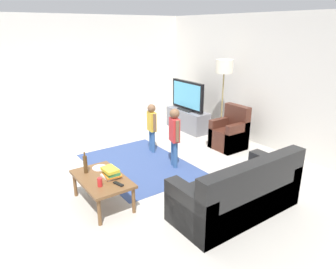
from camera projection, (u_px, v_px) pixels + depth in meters
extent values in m
plane|color=#B2ADA3|center=(139.00, 177.00, 5.28)|extent=(7.80, 7.80, 0.00)
cube|color=silver|center=(262.00, 81.00, 6.47)|extent=(6.00, 0.12, 2.70)
cube|color=silver|center=(72.00, 76.00, 7.14)|extent=(0.12, 6.00, 2.70)
cube|color=#33477A|center=(139.00, 164.00, 5.76)|extent=(2.20, 1.60, 0.01)
cube|color=slate|center=(188.00, 120.00, 7.65)|extent=(1.20, 0.44, 0.50)
cube|color=black|center=(186.00, 126.00, 7.67)|extent=(1.10, 0.32, 0.03)
cube|color=black|center=(187.00, 109.00, 7.55)|extent=(0.44, 0.28, 0.03)
cube|color=black|center=(188.00, 95.00, 7.44)|extent=(1.10, 0.07, 0.68)
cube|color=#59B2D8|center=(186.00, 95.00, 7.42)|extent=(1.00, 0.01, 0.58)
cube|color=black|center=(235.00, 198.00, 4.23)|extent=(0.80, 1.80, 0.42)
cube|color=black|center=(253.00, 193.00, 3.93)|extent=(0.20, 1.80, 0.86)
cube|color=black|center=(189.00, 211.00, 3.77)|extent=(0.80, 0.20, 0.60)
cube|color=black|center=(272.00, 177.00, 4.64)|extent=(0.80, 0.20, 0.60)
cube|color=#B22823|center=(272.00, 169.00, 4.30)|extent=(0.10, 0.32, 0.32)
cube|color=#472319|center=(228.00, 139.00, 6.46)|extent=(0.60, 0.60, 0.42)
cube|color=#472319|center=(236.00, 126.00, 6.50)|extent=(0.60, 0.16, 0.90)
cube|color=#472319|center=(220.00, 132.00, 6.62)|extent=(0.12, 0.60, 0.60)
cube|color=#472319|center=(237.00, 138.00, 6.25)|extent=(0.12, 0.60, 0.60)
cylinder|color=#262626|center=(220.00, 139.00, 7.04)|extent=(0.28, 0.28, 0.02)
cylinder|color=#99844C|center=(222.00, 107.00, 6.79)|extent=(0.03, 0.03, 1.50)
cylinder|color=silver|center=(224.00, 66.00, 6.50)|extent=(0.36, 0.36, 0.28)
cylinder|color=#33598C|center=(151.00, 140.00, 6.34)|extent=(0.07, 0.07, 0.45)
cylinder|color=#33598C|center=(153.00, 142.00, 6.25)|extent=(0.07, 0.07, 0.45)
cube|color=gold|center=(152.00, 122.00, 6.16)|extent=(0.23, 0.14, 0.39)
sphere|color=brown|center=(151.00, 108.00, 6.07)|extent=(0.16, 0.16, 0.16)
cylinder|color=brown|center=(149.00, 119.00, 6.26)|extent=(0.06, 0.06, 0.35)
cylinder|color=brown|center=(155.00, 122.00, 6.03)|extent=(0.06, 0.06, 0.35)
cylinder|color=#33598C|center=(173.00, 153.00, 5.66)|extent=(0.08, 0.08, 0.49)
cylinder|color=#33598C|center=(175.00, 155.00, 5.55)|extent=(0.08, 0.08, 0.49)
cube|color=red|center=(174.00, 130.00, 5.46)|extent=(0.26, 0.19, 0.42)
sphere|color=brown|center=(175.00, 114.00, 5.36)|extent=(0.18, 0.18, 0.18)
cylinder|color=brown|center=(172.00, 126.00, 5.58)|extent=(0.07, 0.07, 0.38)
cylinder|color=brown|center=(178.00, 131.00, 5.31)|extent=(0.07, 0.07, 0.38)
cube|color=brown|center=(102.00, 179.00, 4.35)|extent=(1.00, 0.60, 0.04)
cylinder|color=brown|center=(75.00, 184.00, 4.63)|extent=(0.05, 0.05, 0.38)
cylinder|color=brown|center=(99.00, 212.00, 3.94)|extent=(0.05, 0.05, 0.38)
cylinder|color=brown|center=(106.00, 176.00, 4.91)|extent=(0.05, 0.05, 0.38)
cylinder|color=brown|center=(134.00, 200.00, 4.21)|extent=(0.05, 0.05, 0.38)
cube|color=white|center=(111.00, 176.00, 4.37)|extent=(0.25, 0.23, 0.03)
cube|color=orange|center=(112.00, 174.00, 4.35)|extent=(0.27, 0.25, 0.02)
cube|color=#388C4C|center=(111.00, 172.00, 4.36)|extent=(0.29, 0.19, 0.04)
cube|color=yellow|center=(110.00, 170.00, 4.32)|extent=(0.26, 0.19, 0.04)
cylinder|color=#4C3319|center=(85.00, 164.00, 4.46)|extent=(0.06, 0.06, 0.26)
cylinder|color=#4C3319|center=(84.00, 154.00, 4.40)|extent=(0.02, 0.02, 0.06)
cube|color=black|center=(118.00, 184.00, 4.15)|extent=(0.18, 0.09, 0.02)
cylinder|color=red|center=(100.00, 182.00, 4.09)|extent=(0.07, 0.07, 0.12)
cylinder|color=white|center=(100.00, 168.00, 4.63)|extent=(0.22, 0.22, 0.02)
cube|color=silver|center=(100.00, 168.00, 4.61)|extent=(0.15, 0.02, 0.01)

